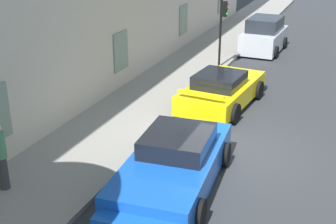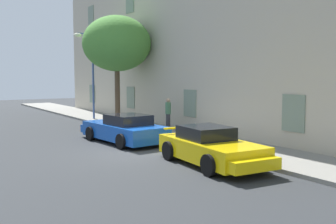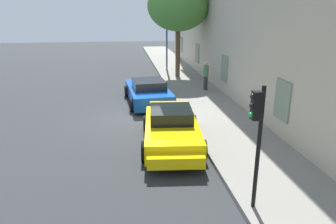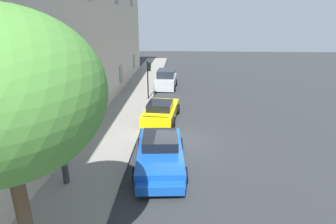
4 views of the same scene
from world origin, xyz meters
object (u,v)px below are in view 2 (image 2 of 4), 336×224
at_px(sportscar_red_lead, 122,129).
at_px(pedestrian_admiring, 168,113).
at_px(tree_near_kerb, 117,44).
at_px(sportscar_yellow_flank, 213,148).
at_px(street_lamp, 87,59).

xyz_separation_m(sportscar_red_lead, pedestrian_admiring, (-1.72, 3.72, 0.44)).
bearing_deg(sportscar_red_lead, tree_near_kerb, 155.94).
relative_size(sportscar_yellow_flank, tree_near_kerb, 0.71).
distance_m(sportscar_red_lead, pedestrian_admiring, 4.12).
height_order(sportscar_red_lead, sportscar_yellow_flank, sportscar_red_lead).
bearing_deg(sportscar_yellow_flank, street_lamp, 174.41).
bearing_deg(tree_near_kerb, street_lamp, -164.39).
distance_m(sportscar_red_lead, sportscar_yellow_flank, 6.15).
bearing_deg(sportscar_red_lead, sportscar_yellow_flank, 3.84).
xyz_separation_m(sportscar_yellow_flank, tree_near_kerb, (-12.22, 2.30, 4.53)).
relative_size(tree_near_kerb, pedestrian_admiring, 3.93).
relative_size(sportscar_red_lead, pedestrian_admiring, 3.03).
bearing_deg(sportscar_red_lead, pedestrian_admiring, 114.78).
height_order(sportscar_yellow_flank, pedestrian_admiring, pedestrian_admiring).
distance_m(tree_near_kerb, street_lamp, 3.17).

